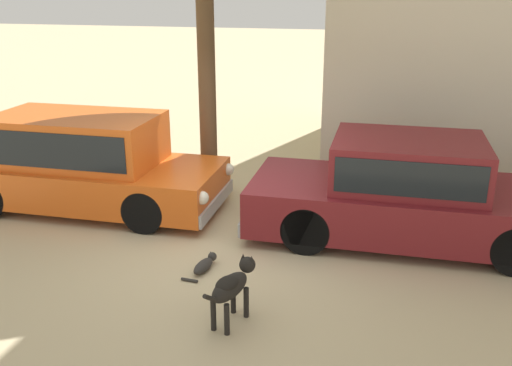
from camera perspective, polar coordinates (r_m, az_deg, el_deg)
ground_plane at (r=8.08m, az=-3.34°, el=-6.25°), size 80.00×80.00×0.00m
parked_sedan_nearest at (r=9.60m, az=-17.00°, el=2.21°), size 4.51×1.76×1.53m
parked_sedan_second at (r=8.30m, az=14.99°, el=-0.75°), size 4.62×1.86×1.48m
stray_dog_spotted at (r=6.17m, az=-2.43°, el=-10.22°), size 0.39×0.96×0.67m
stray_cat at (r=7.40m, az=-5.20°, el=-8.18°), size 0.30×0.62×0.17m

